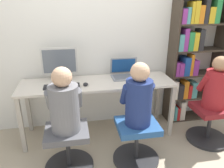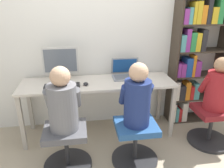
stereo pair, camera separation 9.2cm
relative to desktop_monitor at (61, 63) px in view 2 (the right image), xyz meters
The scene contains 14 objects.
ground_plane 1.18m from the desktop_monitor, 42.88° to the right, with size 14.00×14.00×0.00m, color tan.
wall_back 0.59m from the desktop_monitor, 22.78° to the left, with size 10.00×0.05×2.60m.
desk 0.58m from the desktop_monitor, 17.94° to the right, with size 1.98×0.57×0.77m.
desktop_monitor is the anchor object (origin of this frame).
laptop 0.88m from the desktop_monitor, ahead, with size 0.37×0.30×0.25m.
keyboard 0.32m from the desktop_monitor, 86.18° to the right, with size 0.43×0.13×0.03m.
computer_mouse_by_keyboard 0.44m from the desktop_monitor, 38.28° to the right, with size 0.06×0.09×0.03m.
office_chair_left 1.06m from the desktop_monitor, 85.89° to the right, with size 0.54×0.54×0.50m.
office_chair_right 1.35m from the desktop_monitor, 43.71° to the right, with size 0.54×0.54×0.50m.
person_at_monitor 0.79m from the desktop_monitor, 85.86° to the right, with size 0.37×0.33×0.68m.
person_at_laptop 1.15m from the desktop_monitor, 43.53° to the right, with size 0.34×0.32×0.69m.
bookshelf 1.84m from the desktop_monitor, ahead, with size 0.75×0.28×1.83m.
office_chair_side 2.10m from the desktop_monitor, 17.20° to the right, with size 0.54×0.54×0.50m.
person_near_shelf 1.98m from the desktop_monitor, 17.07° to the right, with size 0.35×0.31×0.65m.
Camera 2 is at (-0.21, -2.36, 1.78)m, focal length 35.00 mm.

